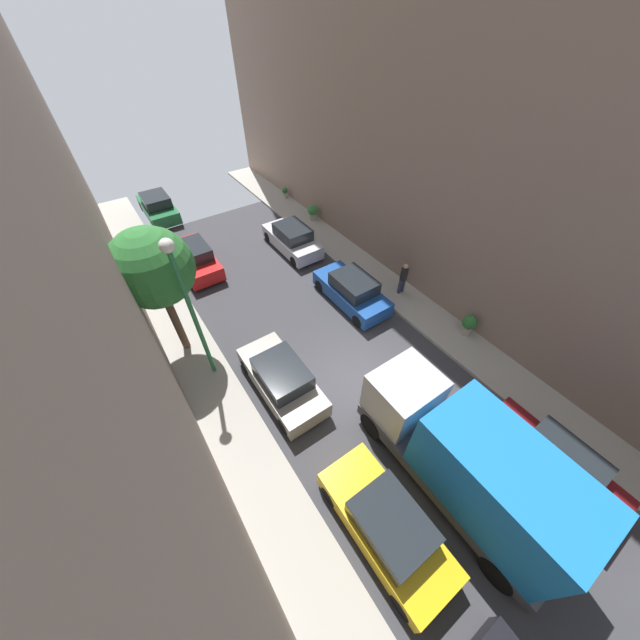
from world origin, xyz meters
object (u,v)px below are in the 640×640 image
Objects in this scene: parked_car_left_2 at (387,525)px; potted_plant_1 at (313,211)px; parked_car_right_3 at (292,239)px; lamp_post at (187,297)px; parked_car_left_5 at (158,207)px; street_tree_0 at (152,269)px; potted_plant_0 at (469,324)px; parked_car_left_3 at (282,379)px; parked_car_left_4 at (195,258)px; potted_plant_2 at (285,192)px; parked_car_right_2 at (352,291)px; pedestrian at (403,278)px; parked_car_right_1 at (551,463)px; delivery_truck at (468,461)px.

parked_car_left_2 reaches higher than potted_plant_1.
lamp_post is (-7.30, -5.89, 3.42)m from parked_car_right_3.
parked_car_left_5 is 14.90m from lamp_post.
street_tree_0 reaches higher than potted_plant_0.
parked_car_left_3 is at bearing -60.31° from street_tree_0.
parked_car_left_4 is 5.87× the size of potted_plant_2.
street_tree_0 is at bearing 167.90° from parked_car_right_2.
parked_car_left_2 is at bearing -112.69° from potted_plant_2.
street_tree_0 reaches higher than parked_car_right_2.
parked_car_left_5 is at bearing 117.41° from pedestrian.
parked_car_right_1 is 1.00× the size of parked_car_right_3.
parked_car_right_2 is at bearing -90.00° from parked_car_right_3.
parked_car_left_5 is 4.29× the size of potted_plant_1.
parked_car_right_2 is at bearing -104.30° from potted_plant_2.
parked_car_left_2 and parked_car_left_4 have the same top height.
lamp_post is (-7.30, -0.24, 3.42)m from parked_car_right_2.
potted_plant_0 is at bearing -90.36° from potted_plant_2.
parked_car_right_2 is (5.40, -7.03, 0.00)m from parked_car_left_4.
potted_plant_1 is at bearing -91.53° from potted_plant_2.
pedestrian is at bearing 96.35° from potted_plant_0.
lamp_post is (-10.15, -8.00, 3.43)m from potted_plant_1.
street_tree_0 reaches higher than potted_plant_2.
delivery_truck is 17.34m from potted_plant_1.
parked_car_right_3 is at bearing -143.43° from potted_plant_1.
delivery_truck reaches higher than parked_car_left_5.
potted_plant_0 is (8.25, -11.74, 0.01)m from parked_car_left_4.
parked_car_left_2 is at bearing -90.00° from parked_car_left_5.
street_tree_0 is at bearing -100.94° from parked_car_left_5.
parked_car_right_2 is (5.40, -14.14, 0.00)m from parked_car_left_5.
pedestrian is at bearing 11.40° from parked_car_left_3.
parked_car_right_3 is 6.62m from potted_plant_2.
potted_plant_1 is at bearing 51.35° from parked_car_left_3.
parked_car_right_1 is 5.87× the size of potted_plant_2.
parked_car_left_4 is 4.15× the size of potted_plant_0.
street_tree_0 is (-5.11, 10.30, 2.53)m from delivery_truck.
parked_car_right_1 is 6.07m from potted_plant_0.
potted_plant_0 is (2.85, -4.71, 0.01)m from parked_car_right_2.
parked_car_left_4 is (0.00, 9.58, 0.00)m from parked_car_left_3.
parked_car_right_2 is (5.40, 8.40, 0.00)m from parked_car_left_2.
potted_plant_2 is at bearing 74.37° from delivery_truck.
potted_plant_2 is at bearing 88.47° from potted_plant_1.
lamp_post reaches higher than parked_car_right_3.
potted_plant_2 is at bearing 49.05° from lamp_post.
parked_car_right_2 is 2.44× the size of pedestrian.
parked_car_left_2 and parked_car_right_1 have the same top height.
parked_car_left_3 reaches higher than potted_plant_1.
pedestrian reaches higher than parked_car_right_2.
parked_car_left_2 is at bearing -90.00° from parked_car_left_4.
parked_car_right_1 is at bearing -72.46° from parked_car_left_4.
parked_car_left_3 reaches higher than potted_plant_0.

